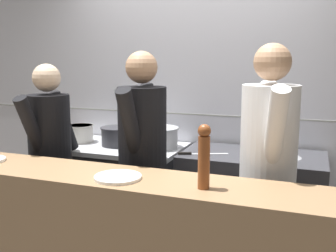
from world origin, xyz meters
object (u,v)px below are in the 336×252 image
(braising_pot, at_px, (159,137))
(mixing_bowl_steel, at_px, (286,152))
(pepper_mill, at_px, (204,155))
(chefs_knife, at_px, (199,154))
(plated_dish_appetiser, at_px, (118,177))
(chef_line, at_px, (268,167))
(chef_head_cook, at_px, (51,156))
(sauce_pot, at_px, (117,136))
(oven_range, at_px, (118,191))
(stock_pot, at_px, (80,133))
(chef_sous, at_px, (143,157))

(braising_pot, distance_m, mixing_bowl_steel, 1.10)
(mixing_bowl_steel, xyz_separation_m, pepper_mill, (-0.34, -1.20, 0.22))
(chefs_knife, xyz_separation_m, plated_dish_appetiser, (-0.18, -1.06, 0.09))
(braising_pot, height_order, chef_line, chef_line)
(mixing_bowl_steel, bearing_deg, chef_head_cook, -160.37)
(sauce_pot, relative_size, chef_line, 0.17)
(oven_range, xyz_separation_m, stock_pot, (-0.39, 0.01, 0.53))
(oven_range, relative_size, chef_head_cook, 0.75)
(pepper_mill, relative_size, chef_sous, 0.20)
(sauce_pot, bearing_deg, chef_head_cook, -112.42)
(stock_pot, height_order, chef_sous, chef_sous)
(stock_pot, distance_m, braising_pot, 0.79)
(plated_dish_appetiser, bearing_deg, chef_head_cook, 147.21)
(chef_head_cook, bearing_deg, braising_pot, 46.43)
(mixing_bowl_steel, xyz_separation_m, chef_sous, (-0.96, -0.60, 0.01))
(oven_range, height_order, chefs_knife, chefs_knife)
(mixing_bowl_steel, height_order, chef_sous, chef_sous)
(chef_sous, bearing_deg, stock_pot, 143.50)
(sauce_pot, xyz_separation_m, chef_line, (1.42, -0.63, 0.01))
(chefs_knife, xyz_separation_m, chef_sous, (-0.30, -0.44, 0.05))
(oven_range, xyz_separation_m, chefs_knife, (0.83, -0.16, 0.47))
(plated_dish_appetiser, relative_size, chef_sous, 0.16)
(braising_pot, bearing_deg, chefs_knife, -26.51)
(mixing_bowl_steel, bearing_deg, plated_dish_appetiser, -124.82)
(stock_pot, xyz_separation_m, chef_line, (1.82, -0.65, 0.01))
(chef_head_cook, height_order, chef_sous, chef_sous)
(sauce_pot, relative_size, mixing_bowl_steel, 1.24)
(chef_head_cook, bearing_deg, chefs_knife, 23.47)
(mixing_bowl_steel, distance_m, chef_head_cook, 1.86)
(oven_range, bearing_deg, chef_head_cook, -111.61)
(sauce_pot, xyz_separation_m, chef_sous, (0.53, -0.61, -0.01))
(sauce_pot, height_order, chefs_knife, sauce_pot)
(oven_range, distance_m, chefs_knife, 0.97)
(oven_range, distance_m, stock_pot, 0.66)
(pepper_mill, bearing_deg, chef_sous, 135.89)
(braising_pot, height_order, chef_sous, chef_sous)
(chefs_knife, height_order, pepper_mill, pepper_mill)
(stock_pot, distance_m, sauce_pot, 0.40)
(pepper_mill, height_order, chef_head_cook, chef_head_cook)
(chefs_knife, bearing_deg, plated_dish_appetiser, -99.45)
(oven_range, height_order, chef_sous, chef_sous)
(chefs_knife, distance_m, chef_sous, 0.54)
(plated_dish_appetiser, bearing_deg, chef_line, 37.25)
(braising_pot, relative_size, chef_sous, 0.21)
(chefs_knife, distance_m, plated_dish_appetiser, 1.07)
(chef_sous, bearing_deg, chefs_knife, 53.65)
(braising_pot, bearing_deg, oven_range, -172.73)
(stock_pot, relative_size, mixing_bowl_steel, 1.02)
(oven_range, xyz_separation_m, chef_head_cook, (-0.25, -0.63, 0.47))
(pepper_mill, bearing_deg, mixing_bowl_steel, 74.37)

